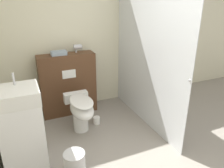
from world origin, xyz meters
The scene contains 9 objects.
wall_back centered at (0.00, 2.20, 1.25)m, with size 8.00×0.06×2.50m.
partition_panel centered at (-0.51, 1.96, 0.53)m, with size 0.94×0.30×1.06m.
shower_glass centered at (0.55, 1.19, 1.08)m, with size 0.04×1.96×2.17m.
toilet centered at (-0.49, 1.27, 0.37)m, with size 0.37×0.68×0.56m.
sink_vanity centered at (-1.31, 0.84, 0.51)m, with size 0.48×0.46×1.16m.
hair_drier centered at (-0.29, 2.00, 1.16)m, with size 0.16×0.08×0.14m.
folded_towel centered at (-0.62, 1.94, 1.10)m, with size 0.25×0.13×0.07m.
spare_toilet_roll centered at (-0.21, 1.39, 0.06)m, with size 0.11×0.11×0.11m.
waste_bin centered at (-0.82, 0.41, 0.16)m, with size 0.25×0.25×0.33m.
Camera 1 is at (-1.22, -1.55, 1.94)m, focal length 35.00 mm.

